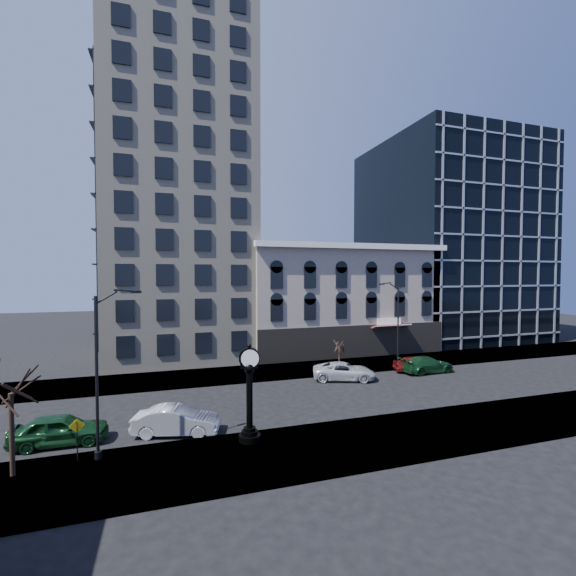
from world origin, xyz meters
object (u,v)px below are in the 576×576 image
object	(u,v)px
street_clock	(249,397)
car_near_a	(60,429)
street_lamp_near	(110,328)
car_near_b	(176,420)
warning_sign	(77,432)

from	to	relation	value
street_clock	car_near_a	world-z (taller)	street_clock
street_lamp_near	car_near_a	size ratio (longest dim) A/B	1.77
car_near_a	street_clock	bearing A→B (deg)	-105.84
street_clock	car_near_b	size ratio (longest dim) A/B	1.10
warning_sign	car_near_b	bearing A→B (deg)	11.21
car_near_a	car_near_b	xyz separation A→B (m)	(5.99, -0.52, -0.02)
warning_sign	car_near_b	xyz separation A→B (m)	(4.64, 2.14, -0.76)
street_clock	street_lamp_near	xyz separation A→B (m)	(-6.91, 0.43, 3.98)
street_clock	warning_sign	bearing A→B (deg)	-170.65
street_lamp_near	car_near_a	distance (m)	6.79
car_near_b	street_lamp_near	bearing A→B (deg)	136.18
car_near_a	warning_sign	bearing A→B (deg)	-152.48
street_clock	warning_sign	world-z (taller)	street_clock
car_near_a	car_near_b	distance (m)	6.01
street_clock	car_near_b	xyz separation A→B (m)	(-3.75, 2.34, -1.71)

